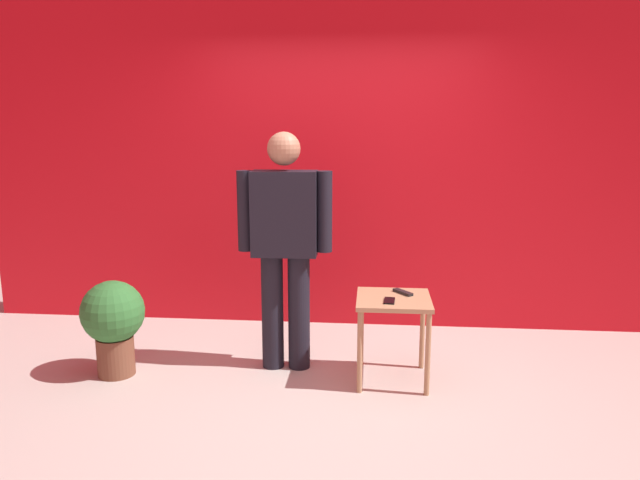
% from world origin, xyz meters
% --- Properties ---
extents(ground_plane, '(12.00, 12.00, 0.00)m').
position_xyz_m(ground_plane, '(0.00, 0.00, 0.00)').
color(ground_plane, '#B7B2A8').
extents(back_wall_red, '(6.38, 0.12, 3.06)m').
position_xyz_m(back_wall_red, '(0.00, 1.65, 1.53)').
color(back_wall_red, red).
rests_on(back_wall_red, ground_plane).
extents(standing_person, '(0.67, 0.25, 1.71)m').
position_xyz_m(standing_person, '(-0.34, 0.60, 0.96)').
color(standing_person, black).
rests_on(standing_person, ground_plane).
extents(side_table, '(0.50, 0.50, 0.60)m').
position_xyz_m(side_table, '(0.43, 0.44, 0.50)').
color(side_table, tan).
rests_on(side_table, ground_plane).
extents(cell_phone, '(0.08, 0.15, 0.01)m').
position_xyz_m(cell_phone, '(0.40, 0.35, 0.60)').
color(cell_phone, black).
rests_on(cell_phone, side_table).
extents(tv_remote, '(0.14, 0.16, 0.02)m').
position_xyz_m(tv_remote, '(0.50, 0.55, 0.61)').
color(tv_remote, black).
rests_on(tv_remote, side_table).
extents(potted_plant, '(0.44, 0.44, 0.69)m').
position_xyz_m(potted_plant, '(-1.52, 0.35, 0.41)').
color(potted_plant, brown).
rests_on(potted_plant, ground_plane).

